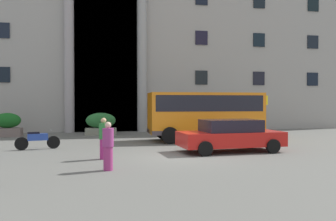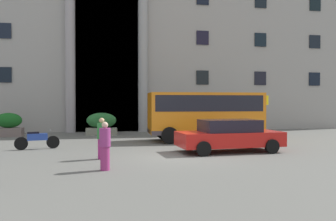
{
  "view_description": "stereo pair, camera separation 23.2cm",
  "coord_description": "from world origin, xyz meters",
  "px_view_note": "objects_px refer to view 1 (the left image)",
  "views": [
    {
      "loc": [
        -3.04,
        -13.62,
        2.17
      ],
      "look_at": [
        0.88,
        6.27,
        1.73
      ],
      "focal_mm": 37.13,
      "sensor_mm": 36.0,
      "label": 1
    },
    {
      "loc": [
        -2.81,
        -13.67,
        2.17
      ],
      "look_at": [
        0.88,
        6.27,
        1.73
      ],
      "focal_mm": 37.13,
      "sensor_mm": 36.0,
      "label": 2
    }
  ],
  "objects_px": {
    "hedge_planter_far_west": "(220,123)",
    "motorcycle_near_kerb": "(37,140)",
    "pedestrian_man_red_shirt": "(108,146)",
    "hedge_planter_entrance_left": "(7,125)",
    "parked_estate_mid": "(230,135)",
    "pedestrian_woman_with_bag": "(104,138)",
    "bus_stop_sign": "(264,111)",
    "orange_minibus": "(205,112)",
    "hedge_planter_far_east": "(101,124)"
  },
  "relations": [
    {
      "from": "hedge_planter_far_east",
      "to": "pedestrian_man_red_shirt",
      "type": "distance_m",
      "value": 12.63
    },
    {
      "from": "hedge_planter_far_east",
      "to": "pedestrian_woman_with_bag",
      "type": "bearing_deg",
      "value": -89.58
    },
    {
      "from": "hedge_planter_far_west",
      "to": "hedge_planter_far_east",
      "type": "xyz_separation_m",
      "value": [
        -8.48,
        0.06,
        0.04
      ]
    },
    {
      "from": "bus_stop_sign",
      "to": "pedestrian_man_red_shirt",
      "type": "bearing_deg",
      "value": -137.32
    },
    {
      "from": "hedge_planter_entrance_left",
      "to": "pedestrian_woman_with_bag",
      "type": "bearing_deg",
      "value": -59.86
    },
    {
      "from": "orange_minibus",
      "to": "pedestrian_woman_with_bag",
      "type": "height_order",
      "value": "orange_minibus"
    },
    {
      "from": "hedge_planter_entrance_left",
      "to": "pedestrian_man_red_shirt",
      "type": "xyz_separation_m",
      "value": [
        6.11,
        -12.63,
        0.04
      ]
    },
    {
      "from": "bus_stop_sign",
      "to": "pedestrian_woman_with_bag",
      "type": "xyz_separation_m",
      "value": [
        -10.21,
        -7.01,
        -0.84
      ]
    },
    {
      "from": "hedge_planter_entrance_left",
      "to": "pedestrian_man_red_shirt",
      "type": "height_order",
      "value": "pedestrian_man_red_shirt"
    },
    {
      "from": "hedge_planter_far_east",
      "to": "pedestrian_woman_with_bag",
      "type": "height_order",
      "value": "pedestrian_woman_with_bag"
    },
    {
      "from": "hedge_planter_far_east",
      "to": "motorcycle_near_kerb",
      "type": "relative_size",
      "value": 1.05
    },
    {
      "from": "motorcycle_near_kerb",
      "to": "pedestrian_woman_with_bag",
      "type": "relative_size",
      "value": 1.24
    },
    {
      "from": "pedestrian_woman_with_bag",
      "to": "motorcycle_near_kerb",
      "type": "bearing_deg",
      "value": -37.04
    },
    {
      "from": "bus_stop_sign",
      "to": "hedge_planter_far_west",
      "type": "height_order",
      "value": "bus_stop_sign"
    },
    {
      "from": "hedge_planter_far_west",
      "to": "hedge_planter_entrance_left",
      "type": "distance_m",
      "value": 14.4
    },
    {
      "from": "orange_minibus",
      "to": "motorcycle_near_kerb",
      "type": "bearing_deg",
      "value": -164.92
    },
    {
      "from": "hedge_planter_entrance_left",
      "to": "motorcycle_near_kerb",
      "type": "height_order",
      "value": "hedge_planter_entrance_left"
    },
    {
      "from": "orange_minibus",
      "to": "pedestrian_man_red_shirt",
      "type": "height_order",
      "value": "orange_minibus"
    },
    {
      "from": "orange_minibus",
      "to": "hedge_planter_far_east",
      "type": "distance_m",
      "value": 7.63
    },
    {
      "from": "motorcycle_near_kerb",
      "to": "pedestrian_woman_with_bag",
      "type": "bearing_deg",
      "value": -62.31
    },
    {
      "from": "bus_stop_sign",
      "to": "hedge_planter_far_west",
      "type": "relative_size",
      "value": 1.45
    },
    {
      "from": "parked_estate_mid",
      "to": "hedge_planter_far_east",
      "type": "bearing_deg",
      "value": 117.36
    },
    {
      "from": "bus_stop_sign",
      "to": "hedge_planter_far_west",
      "type": "bearing_deg",
      "value": 119.07
    },
    {
      "from": "motorcycle_near_kerb",
      "to": "hedge_planter_far_east",
      "type": "bearing_deg",
      "value": 53.03
    },
    {
      "from": "bus_stop_sign",
      "to": "hedge_planter_entrance_left",
      "type": "xyz_separation_m",
      "value": [
        -16.21,
        3.32,
        -0.9
      ]
    },
    {
      "from": "hedge_planter_far_west",
      "to": "motorcycle_near_kerb",
      "type": "bearing_deg",
      "value": -149.25
    },
    {
      "from": "orange_minibus",
      "to": "pedestrian_woman_with_bag",
      "type": "distance_m",
      "value": 8.05
    },
    {
      "from": "bus_stop_sign",
      "to": "hedge_planter_entrance_left",
      "type": "bearing_deg",
      "value": 168.44
    },
    {
      "from": "bus_stop_sign",
      "to": "parked_estate_mid",
      "type": "height_order",
      "value": "bus_stop_sign"
    },
    {
      "from": "bus_stop_sign",
      "to": "pedestrian_woman_with_bag",
      "type": "bearing_deg",
      "value": -145.53
    },
    {
      "from": "hedge_planter_far_west",
      "to": "pedestrian_woman_with_bag",
      "type": "bearing_deg",
      "value": -129.3
    },
    {
      "from": "bus_stop_sign",
      "to": "parked_estate_mid",
      "type": "bearing_deg",
      "value": -127.67
    },
    {
      "from": "hedge_planter_far_west",
      "to": "parked_estate_mid",
      "type": "distance_m",
      "value": 9.71
    },
    {
      "from": "bus_stop_sign",
      "to": "pedestrian_woman_with_bag",
      "type": "height_order",
      "value": "bus_stop_sign"
    },
    {
      "from": "pedestrian_woman_with_bag",
      "to": "pedestrian_man_red_shirt",
      "type": "xyz_separation_m",
      "value": [
        0.11,
        -2.3,
        -0.02
      ]
    },
    {
      "from": "hedge_planter_far_west",
      "to": "pedestrian_man_red_shirt",
      "type": "distance_m",
      "value": 15.06
    },
    {
      "from": "orange_minibus",
      "to": "hedge_planter_far_west",
      "type": "relative_size",
      "value": 3.52
    },
    {
      "from": "hedge_planter_entrance_left",
      "to": "bus_stop_sign",
      "type": "bearing_deg",
      "value": -11.56
    },
    {
      "from": "orange_minibus",
      "to": "motorcycle_near_kerb",
      "type": "distance_m",
      "value": 9.14
    },
    {
      "from": "parked_estate_mid",
      "to": "orange_minibus",
      "type": "bearing_deg",
      "value": 83.44
    },
    {
      "from": "orange_minibus",
      "to": "hedge_planter_entrance_left",
      "type": "height_order",
      "value": "orange_minibus"
    },
    {
      "from": "pedestrian_woman_with_bag",
      "to": "bus_stop_sign",
      "type": "bearing_deg",
      "value": -133.88
    },
    {
      "from": "hedge_planter_far_east",
      "to": "parked_estate_mid",
      "type": "height_order",
      "value": "hedge_planter_far_east"
    },
    {
      "from": "hedge_planter_entrance_left",
      "to": "pedestrian_man_red_shirt",
      "type": "bearing_deg",
      "value": -64.19
    },
    {
      "from": "motorcycle_near_kerb",
      "to": "pedestrian_man_red_shirt",
      "type": "xyz_separation_m",
      "value": [
        3.15,
        -5.76,
        0.33
      ]
    },
    {
      "from": "bus_stop_sign",
      "to": "pedestrian_man_red_shirt",
      "type": "distance_m",
      "value": 13.77
    },
    {
      "from": "hedge_planter_entrance_left",
      "to": "motorcycle_near_kerb",
      "type": "bearing_deg",
      "value": -66.72
    },
    {
      "from": "hedge_planter_far_west",
      "to": "hedge_planter_entrance_left",
      "type": "bearing_deg",
      "value": 179.76
    },
    {
      "from": "pedestrian_man_red_shirt",
      "to": "hedge_planter_entrance_left",
      "type": "bearing_deg",
      "value": -35.49
    },
    {
      "from": "hedge_planter_far_west",
      "to": "hedge_planter_far_east",
      "type": "height_order",
      "value": "hedge_planter_far_east"
    }
  ]
}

